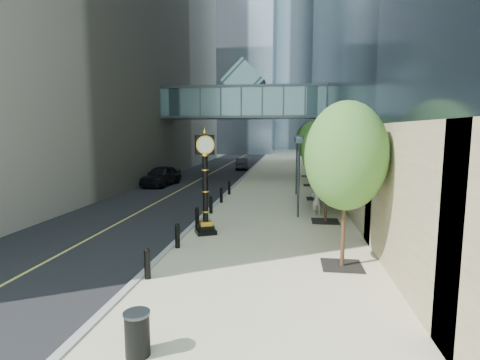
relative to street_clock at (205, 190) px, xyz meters
name	(u,v)px	position (x,y,z in m)	size (l,w,h in m)	color
ground	(226,299)	(2.05, -6.42, -2.10)	(320.00, 320.00, 0.00)	gray
road	(226,166)	(-4.95, 33.58, -2.09)	(8.00, 180.00, 0.02)	black
sidewalk	(285,166)	(3.05, 33.58, -2.07)	(8.00, 180.00, 0.06)	#BDB691
curb	(255,166)	(-0.95, 33.58, -2.06)	(0.25, 180.00, 0.07)	gray
distant_tower_c	(269,47)	(-3.95, 113.58, 30.40)	(22.00, 22.00, 65.00)	#9FB0C8
skywalk	(244,101)	(-0.95, 21.58, 5.62)	(17.00, 4.20, 5.80)	slate
entrance_canopy	(319,140)	(5.53, 7.58, 2.09)	(3.00, 8.00, 4.38)	#383F44
bollard_row	(205,211)	(-0.65, 2.58, -1.59)	(0.20, 16.20, 0.90)	black
street_trees	(318,146)	(5.65, 9.37, 1.59)	(2.77, 28.72, 5.69)	black
street_clock	(205,190)	(0.00, 0.00, 0.00)	(1.16, 1.16, 4.70)	black
trash_bin	(137,335)	(0.69, -9.37, -1.59)	(0.52, 0.52, 0.90)	black
pedestrian	(317,200)	(5.29, 4.57, -1.20)	(0.61, 0.40, 1.67)	beige
car_near	(161,176)	(-7.27, 14.59, -1.22)	(2.02, 5.03, 1.71)	black
car_far	(242,164)	(-2.15, 29.12, -1.39)	(1.45, 4.16, 1.37)	black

